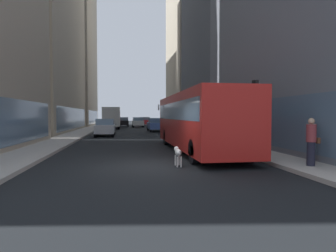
{
  "coord_description": "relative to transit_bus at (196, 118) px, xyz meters",
  "views": [
    {
      "loc": [
        -1.09,
        -11.21,
        1.94
      ],
      "look_at": [
        1.12,
        3.44,
        1.4
      ],
      "focal_mm": 31.4,
      "sensor_mm": 36.0,
      "label": 1
    }
  ],
  "objects": [
    {
      "name": "pedestrian_in_coat",
      "position": [
        3.13,
        -5.3,
        -0.77
      ],
      "size": [
        0.34,
        0.34,
        1.69
      ],
      "color": "#1E1E2D",
      "rests_on": "sidewalk_right"
    },
    {
      "name": "transit_bus",
      "position": [
        0.0,
        0.0,
        0.0
      ],
      "size": [
        2.78,
        11.53,
        3.05
      ],
      "color": "red",
      "rests_on": "ground"
    },
    {
      "name": "building_right_far",
      "position": [
        9.1,
        34.49,
        13.88
      ],
      "size": [
        9.6,
        14.53,
        31.34
      ],
      "color": "#B2A893",
      "rests_on": "ground"
    },
    {
      "name": "car_blue_hatchback",
      "position": [
        0.0,
        19.89,
        -0.95
      ],
      "size": [
        1.92,
        4.6,
        1.62
      ],
      "color": "#4C6BB7",
      "rests_on": "ground"
    },
    {
      "name": "dalmatian_dog",
      "position": [
        -1.85,
        -4.47,
        -1.26
      ],
      "size": [
        0.22,
        0.96,
        0.72
      ],
      "color": "white",
      "rests_on": "ground"
    },
    {
      "name": "car_black_suv",
      "position": [
        -4.0,
        35.37,
        -0.95
      ],
      "size": [
        1.81,
        4.37,
        1.62
      ],
      "color": "black",
      "rests_on": "ground"
    },
    {
      "name": "sidewalk_left",
      "position": [
        -8.5,
        30.75,
        -1.7
      ],
      "size": [
        2.4,
        110.0,
        0.15
      ],
      "primitive_type": "cube",
      "color": "#9E9991",
      "rests_on": "ground"
    },
    {
      "name": "car_silver_sedan",
      "position": [
        -5.6,
        12.33,
        -0.96
      ],
      "size": [
        1.72,
        4.07,
        1.62
      ],
      "color": "#B7BABF",
      "rests_on": "ground"
    },
    {
      "name": "ground_plane",
      "position": [
        -2.8,
        30.75,
        -1.78
      ],
      "size": [
        120.0,
        120.0,
        0.0
      ],
      "primitive_type": "plane",
      "color": "black"
    },
    {
      "name": "car_white_van",
      "position": [
        -1.6,
        33.04,
        -0.96
      ],
      "size": [
        1.79,
        4.22,
        1.62
      ],
      "color": "silver",
      "rests_on": "ground"
    },
    {
      "name": "pedestrian_with_handbag",
      "position": [
        2.66,
        -5.99,
        -0.76
      ],
      "size": [
        0.45,
        0.34,
        1.69
      ],
      "color": "#1E1E2D",
      "rests_on": "sidewalk_right"
    },
    {
      "name": "box_truck",
      "position": [
        -5.6,
        27.51,
        -0.11
      ],
      "size": [
        2.3,
        7.5,
        3.05
      ],
      "color": "#A51919",
      "rests_on": "ground"
    },
    {
      "name": "building_left_far",
      "position": [
        -14.7,
        40.48,
        12.46
      ],
      "size": [
        10.53,
        17.45,
        28.49
      ],
      "color": "#A0937F",
      "rests_on": "ground"
    },
    {
      "name": "traffic_light_near",
      "position": [
        2.1,
        -2.75,
        0.66
      ],
      "size": [
        0.24,
        0.41,
        3.4
      ],
      "color": "black",
      "rests_on": "sidewalk_right"
    },
    {
      "name": "car_red_coupe",
      "position": [
        0.0,
        39.95,
        -0.95
      ],
      "size": [
        1.93,
        4.1,
        1.62
      ],
      "color": "red",
      "rests_on": "ground"
    },
    {
      "name": "sidewalk_right",
      "position": [
        2.9,
        30.75,
        -1.7
      ],
      "size": [
        2.4,
        110.0,
        0.15
      ],
      "primitive_type": "cube",
      "color": "#ADA89E",
      "rests_on": "ground"
    }
  ]
}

